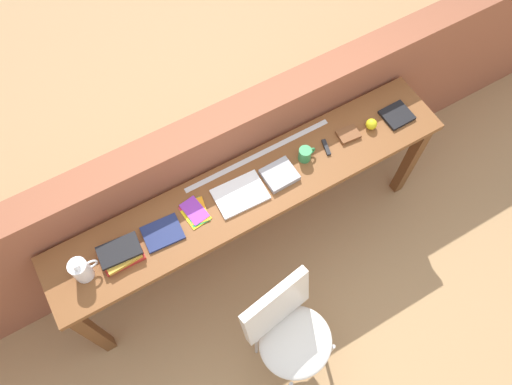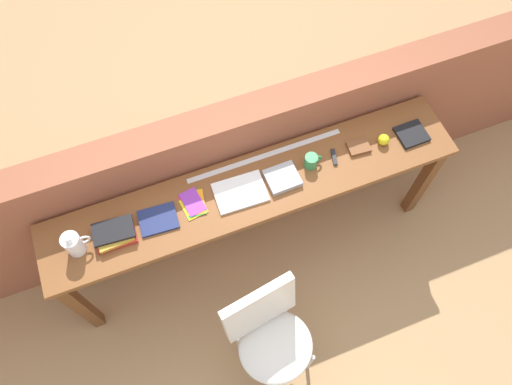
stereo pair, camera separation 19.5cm
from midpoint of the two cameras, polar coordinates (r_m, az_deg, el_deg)
ground_plane at (r=3.61m, az=3.03°, el=-9.89°), size 40.00×40.00×0.00m
brick_wall_back at (r=3.30m, az=-0.76°, el=3.03°), size 6.00×0.20×1.16m
sideboard at (r=3.01m, az=1.51°, el=-0.70°), size 2.50×0.44×0.88m
chair_white_moulded at (r=2.98m, az=3.55°, el=-15.94°), size 0.51×0.52×0.89m
pitcher_white at (r=2.80m, az=-18.23°, el=-5.74°), size 0.14×0.10×0.18m
book_stack_leftmost at (r=2.81m, az=-14.00°, el=-4.68°), size 0.24×0.18×0.07m
magazine_cycling at (r=2.83m, az=-9.18°, el=-3.20°), size 0.22×0.18×0.02m
pamphlet_pile_colourful at (r=2.84m, az=-5.21°, el=-1.40°), size 0.15×0.19×0.01m
book_open_centre at (r=2.86m, az=0.13°, el=-0.10°), size 0.30×0.22×0.02m
book_grey_hardcover at (r=2.90m, az=4.96°, el=1.53°), size 0.19×0.17×0.04m
mug at (r=2.95m, az=8.23°, el=3.46°), size 0.11×0.08×0.09m
multitool_folded at (r=3.03m, az=10.75°, el=3.88°), size 0.05×0.11×0.02m
leather_journal_brown at (r=3.09m, az=13.43°, el=4.97°), size 0.14×0.11×0.02m
sports_ball_small at (r=3.13m, az=16.13°, el=5.70°), size 0.07×0.07×0.07m
book_repair_rightmost at (r=3.23m, az=19.03°, el=6.23°), size 0.18×0.16×0.02m
ruler_metal_back_edge at (r=2.99m, az=2.91°, el=4.11°), size 0.98×0.03×0.00m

